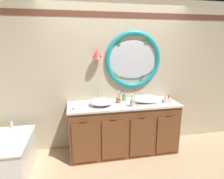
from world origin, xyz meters
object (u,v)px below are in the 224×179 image
sink_basin_left (101,102)px  toothbrush_holder_left (118,100)px  soap_dispenser (124,97)px  toiletry_basket (167,100)px  folded_hand_towel (79,108)px  sink_basin_right (146,99)px  toothbrush_holder_right (132,103)px

sink_basin_left → toothbrush_holder_left: size_ratio=1.74×
soap_dispenser → toiletry_basket: soap_dispenser is taller
sink_basin_left → folded_hand_towel: size_ratio=1.94×
sink_basin_right → soap_dispenser: (-0.34, 0.17, -0.01)m
sink_basin_left → sink_basin_right: bearing=-0.0°
folded_hand_towel → toiletry_basket: size_ratio=1.48×
toothbrush_holder_left → sink_basin_left: bearing=-166.5°
toothbrush_holder_right → folded_hand_towel: 0.84m
sink_basin_left → sink_basin_right: size_ratio=0.82×
sink_basin_right → soap_dispenser: bearing=152.7°
toothbrush_holder_left → toothbrush_holder_right: toothbrush_holder_left is taller
toiletry_basket → toothbrush_holder_left: bearing=172.1°
toothbrush_holder_left → sink_basin_right: bearing=-8.8°
toothbrush_holder_right → toothbrush_holder_left: bearing=130.1°
toothbrush_holder_left → folded_hand_towel: toothbrush_holder_left is taller
sink_basin_left → folded_hand_towel: 0.38m
sink_basin_right → toothbrush_holder_left: bearing=171.2°
toothbrush_holder_right → soap_dispenser: toothbrush_holder_right is taller
toothbrush_holder_left → folded_hand_towel: bearing=-163.0°
sink_basin_left → toothbrush_holder_left: bearing=13.5°
soap_dispenser → sink_basin_left: bearing=-157.9°
folded_hand_towel → soap_dispenser: bearing=21.1°
toothbrush_holder_right → soap_dispenser: (-0.05, 0.32, 0.00)m
toiletry_basket → toothbrush_holder_right: bearing=-171.1°
sink_basin_right → soap_dispenser: 0.38m
sink_basin_right → toiletry_basket: (0.36, -0.04, -0.04)m
sink_basin_right → folded_hand_towel: sink_basin_right is taller
toothbrush_holder_left → soap_dispenser: 0.17m
sink_basin_right → soap_dispenser: soap_dispenser is taller
sink_basin_right → toothbrush_holder_left: toothbrush_holder_left is taller
folded_hand_towel → toothbrush_holder_left: bearing=17.0°
sink_basin_left → toiletry_basket: bearing=-2.2°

